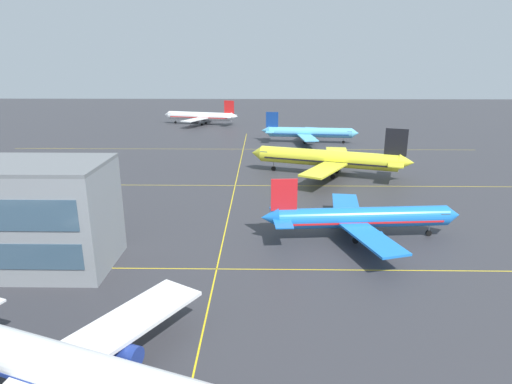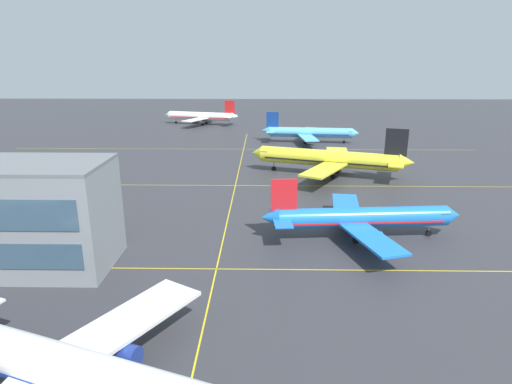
% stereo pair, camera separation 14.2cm
% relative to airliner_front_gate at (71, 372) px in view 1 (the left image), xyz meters
% --- Properties ---
extents(airliner_front_gate, '(37.60, 32.20, 12.05)m').
position_rel_airliner_front_gate_xyz_m(airliner_front_gate, '(0.00, 0.00, 0.00)').
color(airliner_front_gate, white).
rests_on(airliner_front_gate, ground).
extents(airliner_second_row, '(33.12, 28.47, 10.29)m').
position_rel_airliner_front_gate_xyz_m(airliner_second_row, '(31.43, 37.88, -0.60)').
color(airliner_second_row, blue).
rests_on(airliner_second_row, ground).
extents(airliner_third_row, '(39.66, 33.92, 12.65)m').
position_rel_airliner_front_gate_xyz_m(airliner_third_row, '(32.00, 77.59, 0.20)').
color(airliner_third_row, yellow).
rests_on(airliner_third_row, ground).
extents(airliner_far_left_stand, '(33.57, 28.81, 10.43)m').
position_rel_airliner_front_gate_xyz_m(airliner_far_left_stand, '(31.27, 121.61, -0.55)').
color(airliner_far_left_stand, '#5BB7E5').
rests_on(airliner_far_left_stand, ground).
extents(airliner_far_right_stand, '(34.16, 29.08, 10.75)m').
position_rel_airliner_front_gate_xyz_m(airliner_far_right_stand, '(-11.93, 163.54, -0.45)').
color(airliner_far_right_stand, white).
rests_on(airliner_far_right_stand, ground).
extents(taxiway_markings, '(149.19, 184.45, 0.01)m').
position_rel_airliner_front_gate_xyz_m(taxiway_markings, '(9.03, 47.23, -4.11)').
color(taxiway_markings, yellow).
rests_on(taxiway_markings, ground).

